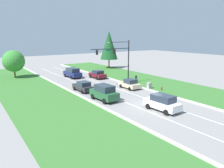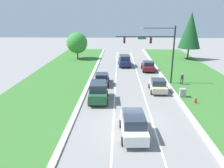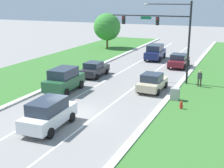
% 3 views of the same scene
% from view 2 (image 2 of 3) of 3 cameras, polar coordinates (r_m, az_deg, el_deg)
% --- Properties ---
extents(ground_plane, '(160.00, 160.00, 0.00)m').
position_cam_2_polar(ground_plane, '(20.54, 5.48, -9.82)').
color(ground_plane, gray).
extents(curb_strip_right, '(0.50, 90.00, 0.15)m').
position_cam_2_polar(curb_strip_right, '(21.63, 20.79, -9.27)').
color(curb_strip_right, beige).
rests_on(curb_strip_right, ground_plane).
extents(curb_strip_left, '(0.50, 90.00, 0.15)m').
position_cam_2_polar(curb_strip_left, '(20.91, -10.37, -9.30)').
color(curb_strip_left, beige).
rests_on(curb_strip_left, ground_plane).
extents(grass_verge_left, '(10.00, 90.00, 0.08)m').
position_cam_2_polar(grass_verge_left, '(22.59, -23.65, -8.56)').
color(grass_verge_left, '#38702D').
rests_on(grass_verge_left, ground_plane).
extents(lane_stripe_inner_left, '(0.14, 81.00, 0.01)m').
position_cam_2_polar(lane_stripe_inner_left, '(20.50, 0.38, -9.78)').
color(lane_stripe_inner_left, white).
rests_on(lane_stripe_inner_left, ground_plane).
extents(lane_stripe_inner_right, '(0.14, 81.00, 0.01)m').
position_cam_2_polar(lane_stripe_inner_right, '(20.74, 10.52, -9.76)').
color(lane_stripe_inner_right, white).
rests_on(lane_stripe_inner_right, ground_plane).
extents(traffic_signal_mast, '(8.12, 0.41, 8.10)m').
position_cam_2_polar(traffic_signal_mast, '(31.12, 11.71, 9.74)').
color(traffic_signal_mast, black).
rests_on(traffic_signal_mast, ground_plane).
extents(navy_suv, '(2.42, 5.15, 2.11)m').
position_cam_2_polar(navy_suv, '(42.46, 3.31, 6.15)').
color(navy_suv, navy).
rests_on(navy_suv, ground_plane).
extents(forest_suv, '(2.34, 4.75, 2.21)m').
position_cam_2_polar(forest_suv, '(24.91, -3.61, -1.94)').
color(forest_suv, '#235633').
rests_on(forest_suv, ground_plane).
extents(burgundy_sedan, '(2.17, 4.36, 1.72)m').
position_cam_2_polar(burgundy_sedan, '(39.20, 9.42, 4.66)').
color(burgundy_sedan, maroon).
rests_on(burgundy_sedan, ground_plane).
extents(white_suv, '(2.25, 4.64, 1.97)m').
position_cam_2_polar(white_suv, '(17.93, 5.61, -10.49)').
color(white_suv, white).
rests_on(white_suv, ground_plane).
extents(charcoal_sedan, '(2.12, 4.40, 1.62)m').
position_cam_2_polar(charcoal_sedan, '(30.99, -2.66, 1.35)').
color(charcoal_sedan, '#28282D').
rests_on(charcoal_sedan, ground_plane).
extents(champagne_sedan, '(2.15, 4.17, 1.67)m').
position_cam_2_polar(champagne_sedan, '(28.62, 11.92, -0.36)').
color(champagne_sedan, beige).
rests_on(champagne_sedan, ground_plane).
extents(utility_cabinet, '(0.70, 0.60, 1.10)m').
position_cam_2_polar(utility_cabinet, '(27.38, 17.94, -2.26)').
color(utility_cabinet, '#9E9E99').
rests_on(utility_cabinet, ground_plane).
extents(pedestrian, '(0.43, 0.32, 1.69)m').
position_cam_2_polar(pedestrian, '(32.18, 17.84, 1.37)').
color(pedestrian, '#42382D').
rests_on(pedestrian, ground_plane).
extents(fire_hydrant, '(0.34, 0.20, 0.70)m').
position_cam_2_polar(fire_hydrant, '(25.99, 21.01, -4.13)').
color(fire_hydrant, red).
rests_on(fire_hydrant, ground_plane).
extents(conifer_near_right_tree, '(4.78, 4.78, 10.17)m').
position_cam_2_polar(conifer_near_right_tree, '(51.37, 19.80, 13.07)').
color(conifer_near_right_tree, brown).
rests_on(conifer_near_right_tree, ground_plane).
extents(oak_near_left_tree, '(4.57, 4.57, 5.91)m').
position_cam_2_polar(oak_near_left_tree, '(49.53, -9.12, 10.55)').
color(oak_near_left_tree, brown).
rests_on(oak_near_left_tree, ground_plane).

